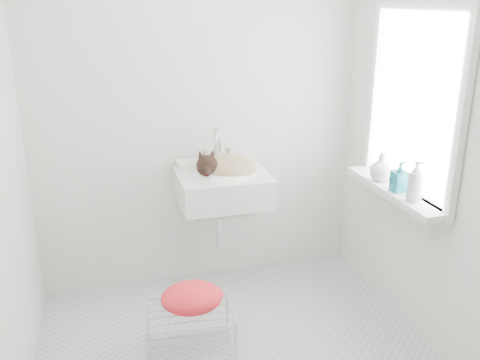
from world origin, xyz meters
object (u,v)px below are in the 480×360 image
object	(u,v)px
wire_rack	(190,330)
bottle_c	(380,180)
sink	(222,173)
bottle_b	(398,191)
bottle_a	(413,201)
cat	(225,168)

from	to	relation	value
wire_rack	bottle_c	world-z (taller)	bottle_c
sink	wire_rack	xyz separation A→B (m)	(-0.35, -0.62, -0.70)
bottle_c	bottle_b	bearing A→B (deg)	-90.00
bottle_b	bottle_c	world-z (taller)	bottle_b
bottle_b	bottle_c	xyz separation A→B (m)	(0.00, 0.20, 0.00)
bottle_b	bottle_c	size ratio (longest dim) A/B	1.03
wire_rack	bottle_b	distance (m)	1.43
sink	bottle_a	world-z (taller)	sink
bottle_b	sink	bearing A→B (deg)	146.63
sink	bottle_b	world-z (taller)	sink
sink	bottle_a	bearing A→B (deg)	-39.67
wire_rack	sink	bearing A→B (deg)	60.63
bottle_b	bottle_c	bearing A→B (deg)	90.00
sink	bottle_b	size ratio (longest dim) A/B	3.22
cat	bottle_a	bearing A→B (deg)	-41.10
sink	cat	bearing A→B (deg)	-50.00
bottle_a	bottle_c	bearing A→B (deg)	90.00
sink	bottle_b	distance (m)	1.08
wire_rack	bottle_a	size ratio (longest dim) A/B	2.42
bottle_a	bottle_b	bearing A→B (deg)	90.00
bottle_a	bottle_c	size ratio (longest dim) A/B	1.12
cat	bottle_c	bearing A→B (deg)	-24.45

